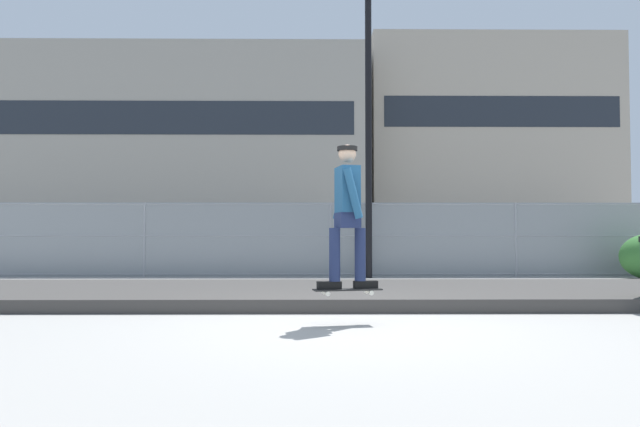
# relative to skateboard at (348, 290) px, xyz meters

# --- Properties ---
(ground_plane) EXTENTS (120.00, 120.00, 0.00)m
(ground_plane) POSITION_rel_skateboard_xyz_m (0.02, -0.16, -0.41)
(ground_plane) COLOR gray
(gravel_berm) EXTENTS (15.08, 3.50, 0.19)m
(gravel_berm) POSITION_rel_skateboard_xyz_m (0.02, 2.69, -0.31)
(gravel_berm) COLOR #3D3A38
(gravel_berm) RESTS_ON ground_plane
(skateboard) EXTENTS (0.82, 0.36, 0.07)m
(skateboard) POSITION_rel_skateboard_xyz_m (0.00, 0.00, 0.00)
(skateboard) COLOR black
(skater) EXTENTS (0.73, 0.62, 1.69)m
(skater) POSITION_rel_skateboard_xyz_m (-0.00, 0.00, 0.97)
(skater) COLOR black
(skater) RESTS_ON skateboard
(chain_fence) EXTENTS (27.94, 0.06, 1.85)m
(chain_fence) POSITION_rel_skateboard_xyz_m (0.02, 7.70, 0.52)
(chain_fence) COLOR gray
(chain_fence) RESTS_ON ground_plane
(street_lamp) EXTENTS (0.44, 0.44, 7.22)m
(street_lamp) POSITION_rel_skateboard_xyz_m (0.94, 7.24, 4.04)
(street_lamp) COLOR black
(street_lamp) RESTS_ON ground_plane
(parked_car_near) EXTENTS (4.50, 2.16, 1.66)m
(parked_car_near) POSITION_rel_skateboard_xyz_m (-4.52, 10.08, 0.43)
(parked_car_near) COLOR silver
(parked_car_near) RESTS_ON ground_plane
(parked_car_mid) EXTENTS (4.44, 2.03, 1.66)m
(parked_car_mid) POSITION_rel_skateboard_xyz_m (1.89, 10.50, 0.43)
(parked_car_mid) COLOR #B7BABF
(parked_car_mid) RESTS_ON ground_plane
(parked_car_far) EXTENTS (4.47, 2.08, 1.66)m
(parked_car_far) POSITION_rel_skateboard_xyz_m (8.45, 10.30, 0.43)
(parked_car_far) COLOR black
(parked_car_far) RESTS_ON ground_plane
(library_building) EXTENTS (28.65, 14.92, 15.54)m
(library_building) POSITION_rel_skateboard_xyz_m (-10.62, 43.17, 7.36)
(library_building) COLOR gray
(library_building) RESTS_ON ground_plane
(office_block) EXTENTS (20.64, 10.97, 17.56)m
(office_block) POSITION_rel_skateboard_xyz_m (14.70, 44.66, 8.37)
(office_block) COLOR #9E9384
(office_block) RESTS_ON ground_plane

